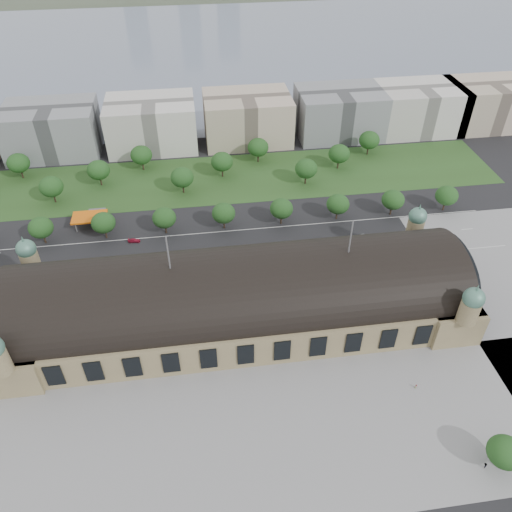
{
  "coord_description": "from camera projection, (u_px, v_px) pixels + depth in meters",
  "views": [
    {
      "loc": [
        -10.26,
        -115.38,
        122.88
      ],
      "look_at": [
        8.17,
        15.97,
        14.0
      ],
      "focal_mm": 35.0,
      "sensor_mm": 36.0,
      "label": 1
    }
  ],
  "objects": [
    {
      "name": "ground",
      "position": [
        239.0,
        320.0,
        167.38
      ],
      "size": [
        900.0,
        900.0,
        0.0
      ],
      "primitive_type": "plane",
      "color": "black",
      "rests_on": "ground"
    },
    {
      "name": "station",
      "position": [
        238.0,
        298.0,
        160.86
      ],
      "size": [
        150.0,
        48.4,
        44.3
      ],
      "color": "#92835A",
      "rests_on": "ground"
    },
    {
      "name": "plaza_south",
      "position": [
        293.0,
        435.0,
        134.77
      ],
      "size": [
        190.0,
        48.0,
        0.12
      ],
      "primitive_type": "cube",
      "color": "gray",
      "rests_on": "ground"
    },
    {
      "name": "road_slab",
      "position": [
        177.0,
        255.0,
        194.32
      ],
      "size": [
        260.0,
        26.0,
        0.1
      ],
      "primitive_type": "cube",
      "color": "black",
      "rests_on": "ground"
    },
    {
      "name": "grass_belt",
      "position": [
        185.0,
        181.0,
        236.95
      ],
      "size": [
        300.0,
        45.0,
        0.1
      ],
      "primitive_type": "cube",
      "color": "#29491D",
      "rests_on": "ground"
    },
    {
      "name": "petrol_station",
      "position": [
        94.0,
        216.0,
        209.69
      ],
      "size": [
        14.0,
        13.0,
        5.05
      ],
      "color": "orange",
      "rests_on": "ground"
    },
    {
      "name": "lake",
      "position": [
        196.0,
        47.0,
        395.48
      ],
      "size": [
        700.0,
        320.0,
        0.08
      ],
      "primitive_type": "cube",
      "color": "slate",
      "rests_on": "ground"
    },
    {
      "name": "office_2",
      "position": [
        52.0,
        130.0,
        252.98
      ],
      "size": [
        45.0,
        32.0,
        24.0
      ],
      "primitive_type": "cube",
      "color": "gray",
      "rests_on": "ground"
    },
    {
      "name": "office_3",
      "position": [
        152.0,
        124.0,
        258.35
      ],
      "size": [
        45.0,
        32.0,
        24.0
      ],
      "primitive_type": "cube",
      "color": "silver",
      "rests_on": "ground"
    },
    {
      "name": "office_4",
      "position": [
        247.0,
        118.0,
        263.72
      ],
      "size": [
        45.0,
        32.0,
        24.0
      ],
      "primitive_type": "cube",
      "color": "#C3AF99",
      "rests_on": "ground"
    },
    {
      "name": "office_5",
      "position": [
        339.0,
        113.0,
        269.09
      ],
      "size": [
        45.0,
        32.0,
        24.0
      ],
      "primitive_type": "cube",
      "color": "gray",
      "rests_on": "ground"
    },
    {
      "name": "office_6",
      "position": [
        419.0,
        108.0,
        273.92
      ],
      "size": [
        45.0,
        32.0,
        24.0
      ],
      "primitive_type": "cube",
      "color": "silver",
      "rests_on": "ground"
    },
    {
      "name": "office_7",
      "position": [
        487.0,
        104.0,
        278.22
      ],
      "size": [
        45.0,
        32.0,
        24.0
      ],
      "primitive_type": "cube",
      "color": "#C3AF99",
      "rests_on": "ground"
    },
    {
      "name": "tree_row_2",
      "position": [
        41.0,
        228.0,
        195.5
      ],
      "size": [
        9.6,
        9.6,
        11.52
      ],
      "color": "#2D2116",
      "rests_on": "ground"
    },
    {
      "name": "tree_row_3",
      "position": [
        103.0,
        223.0,
        198.08
      ],
      "size": [
        9.6,
        9.6,
        11.52
      ],
      "color": "#2D2116",
      "rests_on": "ground"
    },
    {
      "name": "tree_row_4",
      "position": [
        164.0,
        218.0,
        200.66
      ],
      "size": [
        9.6,
        9.6,
        11.52
      ],
      "color": "#2D2116",
      "rests_on": "ground"
    },
    {
      "name": "tree_row_5",
      "position": [
        224.0,
        213.0,
        203.24
      ],
      "size": [
        9.6,
        9.6,
        11.52
      ],
      "color": "#2D2116",
      "rests_on": "ground"
    },
    {
      "name": "tree_row_6",
      "position": [
        281.0,
        209.0,
        205.82
      ],
      "size": [
        9.6,
        9.6,
        11.52
      ],
      "color": "#2D2116",
      "rests_on": "ground"
    },
    {
      "name": "tree_row_7",
      "position": [
        338.0,
        204.0,
        208.39
      ],
      "size": [
        9.6,
        9.6,
        11.52
      ],
      "color": "#2D2116",
      "rests_on": "ground"
    },
    {
      "name": "tree_row_8",
      "position": [
        393.0,
        200.0,
        210.97
      ],
      "size": [
        9.6,
        9.6,
        11.52
      ],
      "color": "#2D2116",
      "rests_on": "ground"
    },
    {
      "name": "tree_row_9",
      "position": [
        447.0,
        196.0,
        213.55
      ],
      "size": [
        9.6,
        9.6,
        11.52
      ],
      "color": "#2D2116",
      "rests_on": "ground"
    },
    {
      "name": "tree_belt_2",
      "position": [
        18.0,
        163.0,
        234.29
      ],
      "size": [
        10.4,
        10.4,
        12.48
      ],
      "color": "#2D2116",
      "rests_on": "ground"
    },
    {
      "name": "tree_belt_3",
      "position": [
        51.0,
        187.0,
        217.96
      ],
      "size": [
        10.4,
        10.4,
        12.48
      ],
      "color": "#2D2116",
      "rests_on": "ground"
    },
    {
      "name": "tree_belt_4",
      "position": [
        98.0,
        170.0,
        229.19
      ],
      "size": [
        10.4,
        10.4,
        12.48
      ],
      "color": "#2D2116",
      "rests_on": "ground"
    },
    {
      "name": "tree_belt_5",
      "position": [
        141.0,
        155.0,
        240.42
      ],
      "size": [
        10.4,
        10.4,
        12.48
      ],
      "color": "#2D2116",
      "rests_on": "ground"
    },
    {
      "name": "tree_belt_6",
      "position": [
        182.0,
        177.0,
        224.09
      ],
      "size": [
        10.4,
        10.4,
        12.48
      ],
      "color": "#2D2116",
      "rests_on": "ground"
    },
    {
      "name": "tree_belt_7",
      "position": [
        222.0,
        162.0,
        235.31
      ],
      "size": [
        10.4,
        10.4,
        12.48
      ],
      "color": "#2D2116",
      "rests_on": "ground"
    },
    {
      "name": "tree_belt_8",
      "position": [
        258.0,
        147.0,
        246.54
      ],
      "size": [
        10.4,
        10.4,
        12.48
      ],
      "color": "#2D2116",
      "rests_on": "ground"
    },
    {
      "name": "tree_belt_9",
      "position": [
        306.0,
        169.0,
        230.21
      ],
      "size": [
        10.4,
        10.4,
        12.48
      ],
      "color": "#2D2116",
      "rests_on": "ground"
    },
    {
      "name": "tree_belt_10",
      "position": [
        339.0,
        154.0,
        241.44
      ],
      "size": [
        10.4,
        10.4,
        12.48
      ],
      "color": "#2D2116",
      "rests_on": "ground"
    },
    {
      "name": "tree_belt_11",
      "position": [
        369.0,
        140.0,
        252.66
      ],
      "size": [
        10.4,
        10.4,
        12.48
      ],
      "color": "#2D2116",
      "rests_on": "ground"
    },
    {
      "name": "tree_plaza_s",
      "position": [
        505.0,
        452.0,
        123.58
      ],
      "size": [
        9.0,
        9.0,
        10.64
      ],
      "color": "#2D2116",
      "rests_on": "ground"
    },
    {
      "name": "traffic_car_3",
      "position": [
        134.0,
        241.0,
        200.16
      ],
      "size": [
        4.96,
        2.46,
        1.38
      ],
      "primitive_type": "imported",
      "rotation": [
        0.0,
        0.0,
        1.46
      ],
      "color": "maroon",
      "rests_on": "ground"
    },
    {
      "name": "traffic_car_4",
      "position": [
        201.0,
        266.0,
        187.89
      ],
      "size": [
        4.46,
        2.08,
        1.48
      ],
      "primitive_type": "imported",
      "rotation": [
        0.0,
        0.0,
        -1.65
      ],
      "color": "#1A2A49",
      "rests_on": "ground"
    },
    {
      "name": "traffic_car_5",
      "position": [
        363.0,
        236.0,
        202.37
      ],
      "size": [
        4.43,
        1.81,
        1.43
      ],
      "primitive_type": "imported",
      "rotation": [
        0.0,
        0.0,
        1.64
      ],
      "color": "#585A5F",
      "rests_on": "ground"
    },
    {
      "name": "traffic_car_6",
      "position": [
        382.0,
        240.0,
        200.44
      ],
      "size": [
        6.04,
        3.01,
        1.64
      ],
      "primitive_type": "imported",
      "rotation": [
        0.0,
        0.0,
        -1.62
      ],
      "color": "silver",
      "rests_on": "ground"
    },
    {
      "name": "parked_car_0",
      "position": [
        53.0,
        294.0,
        176.16
      ],
      "size": [
        4.42,
        3.13,
        1.38
      ],
      "primitive_type": "imported",
      "rotation": [
        0.0,
        0.0,
        -1.13
      ],
      "color": "black",
      "rests_on": "ground"
    },
    {
      "name": "parked_car_1",
      "position": [
        50.0,
        287.0,
        179.05
      ],
      "size": [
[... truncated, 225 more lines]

